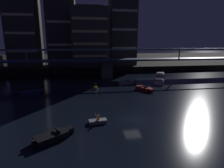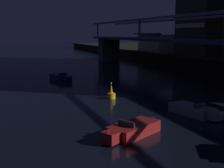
{
  "view_description": "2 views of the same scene",
  "coord_description": "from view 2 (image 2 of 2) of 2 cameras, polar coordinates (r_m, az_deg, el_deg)",
  "views": [
    {
      "loc": [
        -6.92,
        -24.95,
        11.64
      ],
      "look_at": [
        -0.89,
        15.72,
        1.97
      ],
      "focal_mm": 28.86,
      "sensor_mm": 36.0,
      "label": 1
    },
    {
      "loc": [
        25.67,
        7.99,
        6.9
      ],
      "look_at": [
        -7.08,
        20.08,
        1.13
      ],
      "focal_mm": 49.59,
      "sensor_mm": 36.0,
      "label": 2
    }
  ],
  "objects": [
    {
      "name": "channel_buoy",
      "position": [
        32.8,
        -0.15,
        -1.91
      ],
      "size": [
        0.9,
        0.9,
        1.76
      ],
      "color": "yellow",
      "rests_on": "ground"
    },
    {
      "name": "speedboat_near_center",
      "position": [
        21.25,
        3.7,
        -8.41
      ],
      "size": [
        3.52,
        4.89,
        1.16
      ],
      "color": "maroon",
      "rests_on": "ground"
    },
    {
      "name": "speedboat_mid_left",
      "position": [
        27.27,
        14.85,
        -4.7
      ],
      "size": [
        5.21,
        2.64,
        1.16
      ],
      "color": "gray",
      "rests_on": "ground"
    },
    {
      "name": "waterfront_pavilion",
      "position": [
        79.6,
        8.55,
        7.51
      ],
      "size": [
        12.4,
        7.4,
        4.7
      ],
      "color": "#B2AD9E",
      "rests_on": "far_riverbank"
    },
    {
      "name": "speedboat_mid_center",
      "position": [
        46.53,
        -9.4,
        1.24
      ],
      "size": [
        5.19,
        2.75,
        1.16
      ],
      "color": "#19234C",
      "rests_on": "ground"
    }
  ]
}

